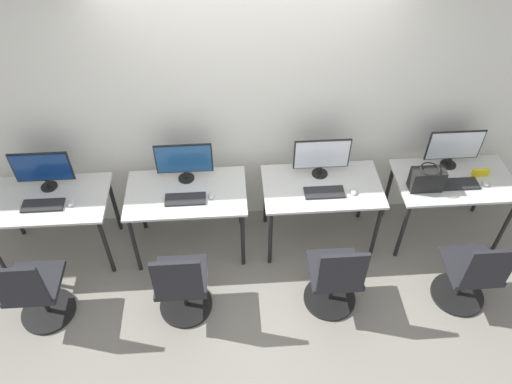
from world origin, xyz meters
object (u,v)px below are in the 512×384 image
(monitor_far_left, at_px, (42,169))
(keyboard_left, at_px, (185,199))
(mouse_far_left, at_px, (71,203))
(monitor_left, at_px, (184,160))
(monitor_right, at_px, (322,156))
(keyboard_right, at_px, (324,192))
(office_chair_right, at_px, (335,280))
(handbag, at_px, (427,179))
(keyboard_far_left, at_px, (43,205))
(office_chair_far_right, at_px, (471,276))
(mouse_far_right, at_px, (485,183))
(office_chair_far_left, at_px, (35,293))
(mouse_left, at_px, (212,196))
(mouse_right, at_px, (354,192))
(monitor_far_right, at_px, (454,147))
(office_chair_left, at_px, (182,287))
(keyboard_far_right, at_px, (458,184))

(monitor_far_left, bearing_deg, keyboard_left, -11.48)
(mouse_far_left, xyz_separation_m, monitor_left, (1.02, 0.27, 0.21))
(monitor_right, relative_size, keyboard_right, 1.42)
(monitor_left, height_order, keyboard_left, monitor_left)
(office_chair_right, distance_m, handbag, 1.26)
(monitor_far_left, bearing_deg, monitor_left, 1.29)
(keyboard_far_left, bearing_deg, keyboard_right, -0.23)
(keyboard_left, relative_size, office_chair_far_right, 0.40)
(handbag, bearing_deg, monitor_left, 172.72)
(monitor_left, relative_size, handbag, 1.74)
(mouse_far_left, height_order, mouse_far_right, same)
(monitor_left, xyz_separation_m, handbag, (2.20, -0.28, -0.11))
(keyboard_far_left, distance_m, handbag, 3.47)
(office_chair_far_left, xyz_separation_m, mouse_left, (1.53, 0.68, 0.39))
(office_chair_far_left, height_order, mouse_right, office_chair_far_left)
(office_chair_far_left, relative_size, monitor_left, 1.74)
(mouse_far_right, bearing_deg, handbag, -178.95)
(keyboard_right, xyz_separation_m, monitor_far_right, (1.27, 0.31, 0.21))
(office_chair_far_left, distance_m, monitor_left, 1.71)
(monitor_right, bearing_deg, handbag, -15.52)
(mouse_right, height_order, office_chair_right, office_chair_right)
(keyboard_left, distance_m, monitor_far_right, 2.56)
(keyboard_left, bearing_deg, office_chair_left, -93.90)
(keyboard_far_left, relative_size, keyboard_right, 1.00)
(monitor_left, distance_m, keyboard_far_right, 2.55)
(monitor_right, relative_size, office_chair_far_right, 0.58)
(office_chair_far_right, bearing_deg, office_chair_far_left, 178.79)
(monitor_far_left, bearing_deg, office_chair_left, -37.44)
(keyboard_right, bearing_deg, keyboard_far_left, 179.77)
(mouse_far_left, distance_m, office_chair_right, 2.44)
(mouse_far_left, height_order, office_chair_far_right, office_chair_far_right)
(office_chair_far_left, distance_m, monitor_far_right, 3.99)
(office_chair_right, height_order, mouse_far_right, office_chair_right)
(keyboard_left, xyz_separation_m, monitor_right, (1.27, 0.26, 0.21))
(keyboard_right, distance_m, mouse_far_right, 1.52)
(mouse_far_left, relative_size, monitor_right, 0.17)
(keyboard_far_left, height_order, keyboard_left, same)
(mouse_left, xyz_separation_m, monitor_far_right, (2.30, 0.28, 0.21))
(mouse_far_right, distance_m, handbag, 0.59)
(monitor_left, bearing_deg, monitor_far_left, -178.71)
(monitor_right, bearing_deg, mouse_right, -45.75)
(mouse_right, bearing_deg, keyboard_far_right, 2.19)
(monitor_far_right, height_order, handbag, monitor_far_right)
(monitor_far_right, xyz_separation_m, office_chair_far_right, (-0.06, -1.04, -0.60))
(keyboard_left, bearing_deg, keyboard_far_right, 0.59)
(monitor_left, distance_m, monitor_right, 1.27)
(keyboard_left, height_order, handbag, handbag)
(office_chair_far_left, xyz_separation_m, mouse_far_right, (4.07, 0.67, 0.39))
(keyboard_left, bearing_deg, mouse_far_right, 0.31)
(keyboard_right, bearing_deg, mouse_right, -2.56)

